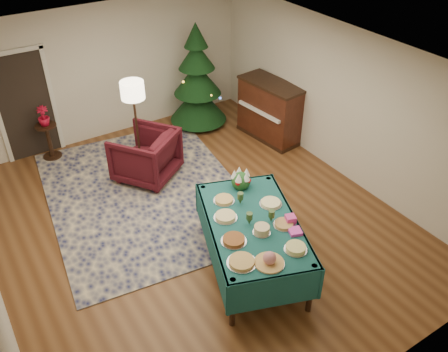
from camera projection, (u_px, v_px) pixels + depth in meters
room_shell at (191, 151)px, 6.97m from camera, size 7.00×7.00×7.00m
doorway at (25, 104)px, 8.81m from camera, size 1.08×0.04×2.16m
rug at (145, 193)px, 8.36m from camera, size 3.70×4.57×0.02m
buffet_table at (253, 231)px, 6.55m from camera, size 1.88×2.40×0.82m
platter_0 at (242, 262)px, 5.81m from camera, size 0.38×0.38×0.05m
platter_1 at (269, 260)px, 5.78m from camera, size 0.38×0.38×0.18m
platter_2 at (296, 248)px, 6.00m from camera, size 0.30×0.30×0.07m
platter_3 at (234, 240)px, 6.13m from camera, size 0.34×0.34×0.06m
platter_4 at (262, 230)px, 6.25m from camera, size 0.24×0.24×0.11m
platter_5 at (284, 224)px, 6.39m from camera, size 0.29×0.29×0.05m
platter_6 at (225, 216)px, 6.52m from camera, size 0.33×0.33×0.06m
platter_7 at (271, 203)px, 6.77m from camera, size 0.33×0.33×0.05m
platter_8 at (224, 200)px, 6.84m from camera, size 0.31×0.31×0.05m
goblet_0 at (240, 198)px, 6.73m from camera, size 0.09×0.09×0.19m
goblet_1 at (271, 216)px, 6.41m from camera, size 0.09×0.09×0.19m
goblet_2 at (249, 218)px, 6.37m from camera, size 0.09×0.09×0.19m
napkin_stack at (295, 231)px, 6.27m from camera, size 0.21×0.21×0.04m
gift_box at (290, 219)px, 6.42m from camera, size 0.17×0.17×0.11m
centerpiece at (241, 179)px, 7.04m from camera, size 0.30×0.30×0.34m
armchair at (145, 153)px, 8.50m from camera, size 1.34×1.33×1.02m
floor_lamp at (133, 96)px, 8.24m from camera, size 0.42×0.42×1.73m
side_table at (49, 142)px, 9.14m from camera, size 0.40×0.40×0.71m
potted_plant at (44, 120)px, 8.87m from camera, size 0.21×0.38×0.21m
christmas_tree at (197, 81)px, 9.91m from camera, size 1.48×1.48×2.23m
piano at (270, 111)px, 9.67m from camera, size 0.81×1.47×1.21m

